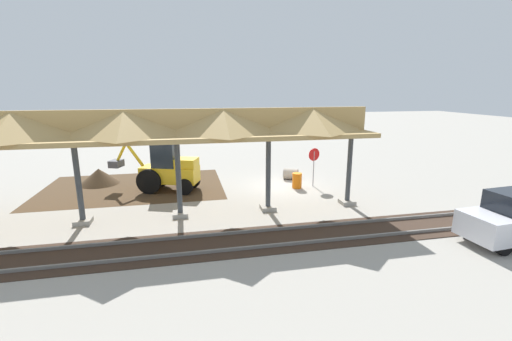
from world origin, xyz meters
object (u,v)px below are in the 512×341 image
(concrete_pipe, at_px, (291,174))
(traffic_barrel, at_px, (297,181))
(backhoe, at_px, (167,169))
(stop_sign, at_px, (314,159))

(concrete_pipe, xyz_separation_m, traffic_barrel, (0.24, 1.97, 0.10))
(backhoe, bearing_deg, traffic_barrel, 171.92)
(backhoe, xyz_separation_m, traffic_barrel, (-7.44, 1.06, -0.82))
(stop_sign, bearing_deg, traffic_barrel, 9.63)
(traffic_barrel, bearing_deg, stop_sign, -170.37)
(traffic_barrel, bearing_deg, backhoe, -8.08)
(backhoe, distance_m, traffic_barrel, 7.55)
(backhoe, xyz_separation_m, concrete_pipe, (-7.68, -0.91, -0.92))
(concrete_pipe, bearing_deg, stop_sign, 115.27)
(concrete_pipe, distance_m, traffic_barrel, 1.99)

